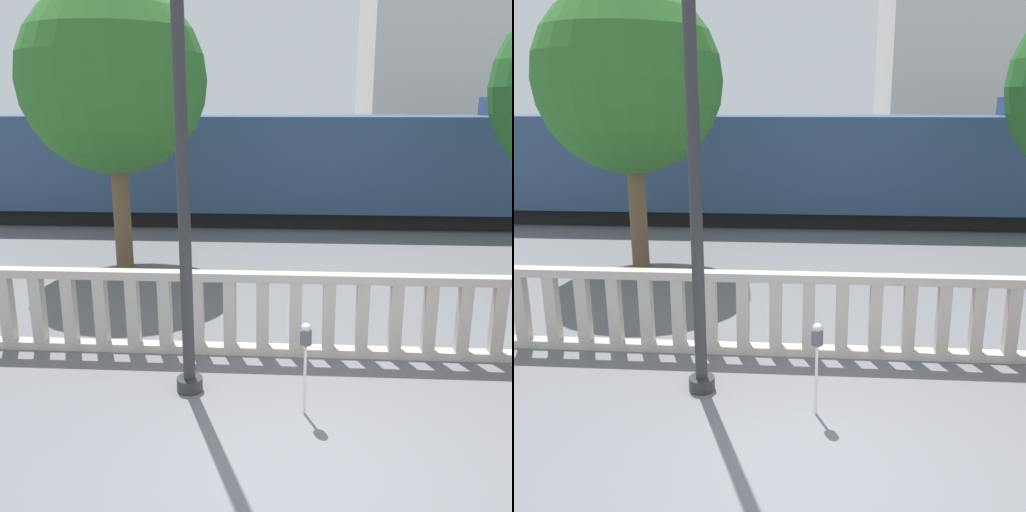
% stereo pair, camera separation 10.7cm
% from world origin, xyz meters
% --- Properties ---
extents(ground_plane, '(160.00, 160.00, 0.00)m').
position_xyz_m(ground_plane, '(0.00, 0.00, 0.00)').
color(ground_plane, slate).
extents(balustrade, '(14.72, 0.24, 1.43)m').
position_xyz_m(balustrade, '(0.00, 2.98, 0.71)').
color(balustrade, '#BCB5A8').
rests_on(balustrade, ground).
extents(lamppost, '(0.40, 0.40, 6.97)m').
position_xyz_m(lamppost, '(-1.55, 1.66, 3.79)').
color(lamppost, '#2D2D33').
rests_on(lamppost, ground).
extents(parking_meter, '(0.16, 0.16, 1.32)m').
position_xyz_m(parking_meter, '(0.12, 1.11, 1.04)').
color(parking_meter, silver).
rests_on(parking_meter, ground).
extents(train_near, '(22.74, 3.05, 4.22)m').
position_xyz_m(train_near, '(-1.78, 13.82, 1.90)').
color(train_near, black).
rests_on(train_near, ground).
extents(building_block, '(10.17, 7.66, 15.58)m').
position_xyz_m(building_block, '(8.77, 26.27, 7.79)').
color(building_block, beige).
rests_on(building_block, ground).
extents(tree_right, '(4.42, 4.42, 6.80)m').
position_xyz_m(tree_right, '(-4.31, 7.92, 4.57)').
color(tree_right, brown).
rests_on(tree_right, ground).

